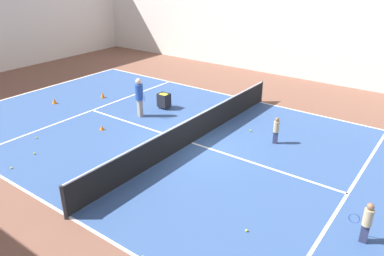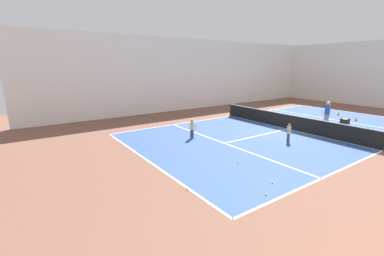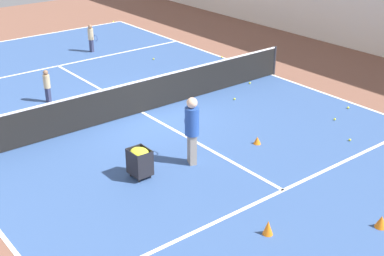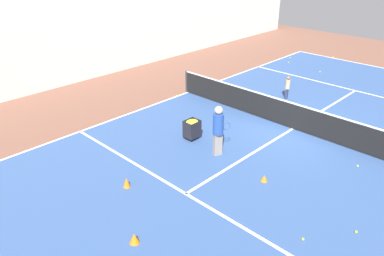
{
  "view_description": "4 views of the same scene",
  "coord_description": "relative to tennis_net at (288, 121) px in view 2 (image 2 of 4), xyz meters",
  "views": [
    {
      "loc": [
        -10.77,
        -7.94,
        6.62
      ],
      "look_at": [
        0.0,
        0.0,
        0.65
      ],
      "focal_mm": 35.0,
      "sensor_mm": 36.0,
      "label": 1
    },
    {
      "loc": [
        10.77,
        -15.87,
        4.52
      ],
      "look_at": [
        -2.02,
        -6.97,
        0.65
      ],
      "focal_mm": 24.0,
      "sensor_mm": 36.0,
      "label": 2
    },
    {
      "loc": [
        8.44,
        13.22,
        6.62
      ],
      "look_at": [
        0.85,
        3.63,
        1.0
      ],
      "focal_mm": 50.0,
      "sensor_mm": 36.0,
      "label": 3
    },
    {
      "loc": [
        -6.42,
        12.4,
        6.62
      ],
      "look_at": [
        2.3,
        3.4,
        0.45
      ],
      "focal_mm": 35.0,
      "sensor_mm": 36.0,
      "label": 4
    }
  ],
  "objects": [
    {
      "name": "hall_enclosure_left",
      "position": [
        -11.25,
        0.0,
        2.95
      ],
      "size": [
        0.15,
        32.83,
        7.02
      ],
      "color": "silver",
      "rests_on": "ground"
    },
    {
      "name": "tennis_ball_4",
      "position": [
        5.48,
        -8.98,
        -0.53
      ],
      "size": [
        0.07,
        0.07,
        0.07
      ],
      "primitive_type": "sphere",
      "color": "yellow",
      "rests_on": "ground"
    },
    {
      "name": "coach_at_net",
      "position": [
        0.85,
        3.62,
        0.48
      ],
      "size": [
        0.47,
        0.73,
        1.82
      ],
      "rotation": [
        0.0,
        0.0,
        -1.95
      ],
      "color": "gray",
      "rests_on": "ground"
    },
    {
      "name": "ground_plane",
      "position": [
        0.0,
        0.0,
        -0.56
      ],
      "size": [
        36.53,
        36.53,
        0.0
      ],
      "primitive_type": "plane",
      "color": "brown"
    },
    {
      "name": "tennis_ball_9",
      "position": [
        -3.45,
        5.37,
        -0.53
      ],
      "size": [
        0.07,
        0.07,
        0.07
      ],
      "primitive_type": "sphere",
      "color": "yellow",
      "rests_on": "ground"
    },
    {
      "name": "tennis_ball_2",
      "position": [
        -5.82,
        -2.8,
        -0.53
      ],
      "size": [
        0.07,
        0.07,
        0.07
      ],
      "primitive_type": "sphere",
      "color": "yellow",
      "rests_on": "ground"
    },
    {
      "name": "child_midcourt",
      "position": [
        1.94,
        -2.68,
        0.07
      ],
      "size": [
        0.26,
        0.26,
        1.11
      ],
      "rotation": [
        0.0,
        0.0,
        1.79
      ],
      "color": "#2D3351",
      "rests_on": "ground"
    },
    {
      "name": "line_baseline_far",
      "position": [
        0.0,
        10.98,
        -0.56
      ],
      "size": [
        11.76,
        0.1,
        0.0
      ],
      "primitive_type": "cube",
      "color": "white",
      "rests_on": "ground"
    },
    {
      "name": "tennis_ball_10",
      "position": [
        -4.53,
        0.21,
        -0.53
      ],
      "size": [
        0.07,
        0.07,
        0.07
      ],
      "primitive_type": "sphere",
      "color": "yellow",
      "rests_on": "ground"
    },
    {
      "name": "tennis_ball_13",
      "position": [
        5.02,
        -8.03,
        -0.53
      ],
      "size": [
        0.07,
        0.07,
        0.07
      ],
      "primitive_type": "sphere",
      "color": "yellow",
      "rests_on": "ground"
    },
    {
      "name": "line_sideline_left",
      "position": [
        -5.88,
        0.0,
        -0.56
      ],
      "size": [
        0.1,
        21.95,
        0.0
      ],
      "primitive_type": "cube",
      "color": "white",
      "rests_on": "ground"
    },
    {
      "name": "court_playing_area",
      "position": [
        0.0,
        0.0,
        -0.56
      ],
      "size": [
        11.76,
        21.95,
        0.0
      ],
      "color": "#335189",
      "rests_on": "ground"
    },
    {
      "name": "tennis_ball_0",
      "position": [
        -4.29,
        4.19,
        -0.53
      ],
      "size": [
        0.07,
        0.07,
        0.07
      ],
      "primitive_type": "sphere",
      "color": "yellow",
      "rests_on": "ground"
    },
    {
      "name": "player_near_baseline",
      "position": [
        -2.02,
        -6.95,
        0.12
      ],
      "size": [
        0.25,
        0.56,
        1.19
      ],
      "rotation": [
        0.0,
        0.0,
        1.62
      ],
      "color": "#2D3351",
      "rests_on": "ground"
    },
    {
      "name": "tennis_ball_6",
      "position": [
        -3.45,
        -4.36,
        -0.53
      ],
      "size": [
        0.07,
        0.07,
        0.07
      ],
      "primitive_type": "sphere",
      "color": "yellow",
      "rests_on": "ground"
    },
    {
      "name": "tennis_ball_3",
      "position": [
        3.56,
        -11.04,
        -0.53
      ],
      "size": [
        0.07,
        0.07,
        0.07
      ],
      "primitive_type": "sphere",
      "color": "yellow",
      "rests_on": "ground"
    },
    {
      "name": "ball_cart",
      "position": [
        2.3,
        3.4,
        -0.03
      ],
      "size": [
        0.46,
        0.55,
        0.77
      ],
      "color": "black",
      "rests_on": "ground"
    },
    {
      "name": "tennis_ball_11",
      "position": [
        -5.39,
        3.87,
        -0.53
      ],
      "size": [
        0.07,
        0.07,
        0.07
      ],
      "primitive_type": "sphere",
      "color": "yellow",
      "rests_on": "ground"
    },
    {
      "name": "tennis_net",
      "position": [
        0.0,
        0.0,
        0.0
      ],
      "size": [
        12.06,
        0.1,
        1.09
      ],
      "color": "#2D2D33",
      "rests_on": "ground"
    },
    {
      "name": "training_cone_0",
      "position": [
        1.54,
        7.03,
        -0.4
      ],
      "size": [
        0.22,
        0.22,
        0.32
      ],
      "primitive_type": "cone",
      "color": "orange",
      "rests_on": "ground"
    },
    {
      "name": "tennis_ball_12",
      "position": [
        2.39,
        -1.35,
        -0.53
      ],
      "size": [
        0.07,
        0.07,
        0.07
      ],
      "primitive_type": "sphere",
      "color": "yellow",
      "rests_on": "ground"
    },
    {
      "name": "tennis_ball_8",
      "position": [
        -5.53,
        -11.06,
        -0.53
      ],
      "size": [
        0.07,
        0.07,
        0.07
      ],
      "primitive_type": "sphere",
      "color": "yellow",
      "rests_on": "ground"
    },
    {
      "name": "line_service_far",
      "position": [
        0.0,
        6.04,
        -0.56
      ],
      "size": [
        11.76,
        0.1,
        0.0
      ],
      "primitive_type": "cube",
      "color": "white",
      "rests_on": "ground"
    },
    {
      "name": "training_cone_1",
      "position": [
        -1.27,
        3.87,
        -0.45
      ],
      "size": [
        0.21,
        0.21,
        0.21
      ],
      "primitive_type": "cone",
      "color": "orange",
      "rests_on": "ground"
    },
    {
      "name": "training_cone_2",
      "position": [
        -0.51,
        8.33,
        -0.42
      ],
      "size": [
        0.25,
        0.25,
        0.28
      ],
      "primitive_type": "cone",
      "color": "orange",
      "rests_on": "ground"
    },
    {
      "name": "tennis_ball_1",
      "position": [
        2.71,
        -7.6,
        -0.53
      ],
      "size": [
        0.07,
        0.07,
        0.07
      ],
      "primitive_type": "sphere",
      "color": "yellow",
      "rests_on": "ground"
    },
    {
      "name": "tennis_ball_5",
      "position": [
        -3.02,
        1.03,
        -0.53
      ],
      "size": [
        0.07,
        0.07,
        0.07
      ],
      "primitive_type": "sphere",
      "color": "yellow",
      "rests_on": "ground"
    },
    {
      "name": "line_centre_service",
      "position": [
        0.0,
        0.0,
        -0.56
      ],
      "size": [
        0.1,
        12.07,
        0.0
      ],
      "primitive_type": "cube",
      "color": "white",
      "rests_on": "ground"
    },
    {
      "name": "line_service_near",
      "position": [
        0.0,
        -6.04,
        -0.56
      ],
      "size": [
        11.76,
        0.1,
        0.0
      ],
      "primitive_type": "cube",
      "color": "white",
      "rests_on": "ground"
    },
    {
      "name": "line_sideline_right",
      "position": [
        5.88,
        0.0,
        -0.56
      ],
      "size": [
        0.1,
        21.95,
        0.0
      ],
      "primitive_type": "cube",
      "color": "white",
      "rests_on": "ground"
    },
    {
      "name": "line_baseline_near",
      "position": [
        0.0,
        -10.98,
        -0.56
      ],
      "size": [
        11.76,
        0.1,
        0.0
      ],
      "primitive_type": "cube",
      "color": "white",
      "rests_on": "ground"
    }
  ]
}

